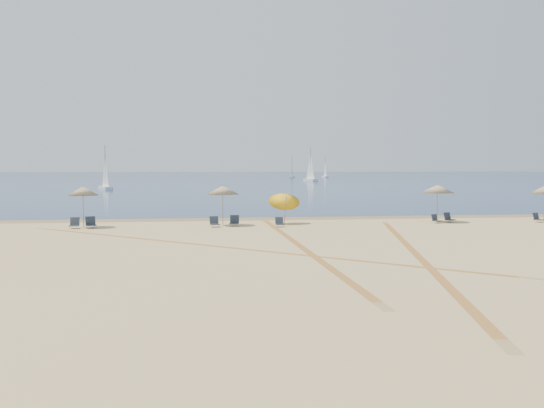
{
  "coord_description": "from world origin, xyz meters",
  "views": [
    {
      "loc": [
        -5.18,
        -18.89,
        3.74
      ],
      "look_at": [
        0.0,
        20.0,
        1.3
      ],
      "focal_mm": 39.61,
      "sensor_mm": 36.0,
      "label": 1
    }
  ],
  "objects_px": {
    "umbrella_4": "(437,189)",
    "chair_5": "(234,221)",
    "umbrella_3": "(284,198)",
    "sailboat_1": "(105,176)",
    "umbrella_1": "(83,191)",
    "sailboat_0": "(325,171)",
    "sailboat_3": "(310,171)",
    "chair_8": "(449,218)",
    "chair_2": "(74,224)",
    "chair_3": "(91,223)",
    "chair_9": "(537,218)",
    "chair_7": "(436,219)",
    "umbrella_2": "(223,190)",
    "chair_6": "(280,223)",
    "sailboat_2": "(292,171)",
    "chair_4": "(214,222)"
  },
  "relations": [
    {
      "from": "umbrella_4",
      "to": "chair_5",
      "type": "distance_m",
      "value": 14.0
    },
    {
      "from": "umbrella_3",
      "to": "sailboat_1",
      "type": "distance_m",
      "value": 65.32
    },
    {
      "from": "umbrella_1",
      "to": "chair_5",
      "type": "bearing_deg",
      "value": -2.6
    },
    {
      "from": "umbrella_4",
      "to": "sailboat_0",
      "type": "xyz_separation_m",
      "value": [
        28.92,
        163.39,
        -0.11
      ]
    },
    {
      "from": "chair_5",
      "to": "sailboat_1",
      "type": "bearing_deg",
      "value": 113.33
    },
    {
      "from": "sailboat_3",
      "to": "chair_8",
      "type": "bearing_deg",
      "value": -110.96
    },
    {
      "from": "umbrella_1",
      "to": "sailboat_3",
      "type": "bearing_deg",
      "value": 72.09
    },
    {
      "from": "chair_2",
      "to": "sailboat_0",
      "type": "distance_m",
      "value": 172.72
    },
    {
      "from": "chair_3",
      "to": "chair_9",
      "type": "relative_size",
      "value": 1.09
    },
    {
      "from": "chair_9",
      "to": "chair_7",
      "type": "bearing_deg",
      "value": 156.04
    },
    {
      "from": "chair_8",
      "to": "sailboat_0",
      "type": "bearing_deg",
      "value": 56.83
    },
    {
      "from": "chair_7",
      "to": "sailboat_3",
      "type": "height_order",
      "value": "sailboat_3"
    },
    {
      "from": "umbrella_3",
      "to": "sailboat_1",
      "type": "relative_size",
      "value": 0.34
    },
    {
      "from": "umbrella_2",
      "to": "chair_7",
      "type": "relative_size",
      "value": 3.61
    },
    {
      "from": "umbrella_2",
      "to": "sailboat_3",
      "type": "bearing_deg",
      "value": 76.03
    },
    {
      "from": "chair_2",
      "to": "umbrella_1",
      "type": "bearing_deg",
      "value": 48.98
    },
    {
      "from": "chair_5",
      "to": "umbrella_1",
      "type": "bearing_deg",
      "value": -174.06
    },
    {
      "from": "sailboat_3",
      "to": "chair_7",
      "type": "bearing_deg",
      "value": -111.48
    },
    {
      "from": "chair_6",
      "to": "umbrella_3",
      "type": "bearing_deg",
      "value": 71.36
    },
    {
      "from": "umbrella_1",
      "to": "chair_3",
      "type": "height_order",
      "value": "umbrella_1"
    },
    {
      "from": "umbrella_4",
      "to": "umbrella_3",
      "type": "bearing_deg",
      "value": -179.94
    },
    {
      "from": "chair_7",
      "to": "sailboat_2",
      "type": "xyz_separation_m",
      "value": [
        17.32,
        161.39,
        2.08
      ]
    },
    {
      "from": "umbrella_1",
      "to": "umbrella_2",
      "type": "height_order",
      "value": "umbrella_2"
    },
    {
      "from": "chair_6",
      "to": "sailboat_1",
      "type": "height_order",
      "value": "sailboat_1"
    },
    {
      "from": "umbrella_2",
      "to": "chair_8",
      "type": "bearing_deg",
      "value": 0.52
    },
    {
      "from": "chair_2",
      "to": "umbrella_2",
      "type": "bearing_deg",
      "value": 3.86
    },
    {
      "from": "chair_4",
      "to": "chair_6",
      "type": "height_order",
      "value": "chair_4"
    },
    {
      "from": "umbrella_2",
      "to": "chair_2",
      "type": "distance_m",
      "value": 9.27
    },
    {
      "from": "chair_2",
      "to": "chair_4",
      "type": "distance_m",
      "value": 8.47
    },
    {
      "from": "umbrella_2",
      "to": "chair_3",
      "type": "distance_m",
      "value": 8.34
    },
    {
      "from": "umbrella_4",
      "to": "chair_8",
      "type": "xyz_separation_m",
      "value": [
        0.71,
        -0.31,
        -1.96
      ]
    },
    {
      "from": "umbrella_1",
      "to": "chair_7",
      "type": "bearing_deg",
      "value": -0.35
    },
    {
      "from": "umbrella_4",
      "to": "chair_7",
      "type": "distance_m",
      "value": 2.17
    },
    {
      "from": "sailboat_0",
      "to": "sailboat_1",
      "type": "bearing_deg",
      "value": -121.39
    },
    {
      "from": "umbrella_1",
      "to": "chair_7",
      "type": "xyz_separation_m",
      "value": [
        22.71,
        -0.14,
        -2.0
      ]
    },
    {
      "from": "umbrella_3",
      "to": "chair_6",
      "type": "distance_m",
      "value": 2.42
    },
    {
      "from": "umbrella_1",
      "to": "chair_2",
      "type": "relative_size",
      "value": 3.89
    },
    {
      "from": "umbrella_2",
      "to": "chair_4",
      "type": "relative_size",
      "value": 3.61
    },
    {
      "from": "umbrella_4",
      "to": "chair_3",
      "type": "distance_m",
      "value": 22.71
    },
    {
      "from": "chair_7",
      "to": "umbrella_3",
      "type": "bearing_deg",
      "value": 150.94
    },
    {
      "from": "chair_4",
      "to": "sailboat_3",
      "type": "bearing_deg",
      "value": 66.6
    },
    {
      "from": "chair_9",
      "to": "sailboat_3",
      "type": "bearing_deg",
      "value": 64.64
    },
    {
      "from": "chair_3",
      "to": "sailboat_1",
      "type": "bearing_deg",
      "value": 79.86
    },
    {
      "from": "sailboat_2",
      "to": "sailboat_3",
      "type": "bearing_deg",
      "value": -78.02
    },
    {
      "from": "umbrella_2",
      "to": "chair_9",
      "type": "relative_size",
      "value": 3.41
    },
    {
      "from": "umbrella_4",
      "to": "chair_7",
      "type": "height_order",
      "value": "umbrella_4"
    },
    {
      "from": "chair_6",
      "to": "sailboat_3",
      "type": "distance_m",
      "value": 118.67
    },
    {
      "from": "chair_9",
      "to": "chair_8",
      "type": "bearing_deg",
      "value": 151.33
    },
    {
      "from": "umbrella_1",
      "to": "sailboat_2",
      "type": "bearing_deg",
      "value": 76.06
    },
    {
      "from": "umbrella_3",
      "to": "chair_8",
      "type": "relative_size",
      "value": 3.06
    }
  ]
}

